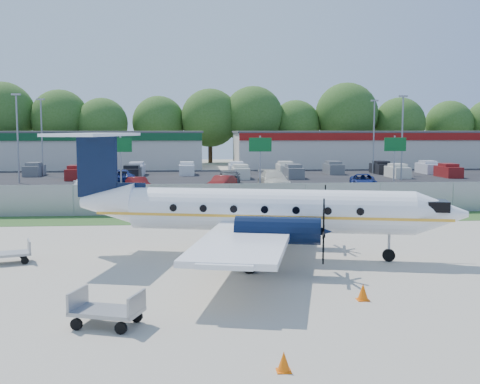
{
  "coord_description": "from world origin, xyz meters",
  "views": [
    {
      "loc": [
        -2.52,
        -24.72,
        5.54
      ],
      "look_at": [
        0.0,
        6.0,
        2.3
      ],
      "focal_mm": 45.0,
      "sensor_mm": 36.0,
      "label": 1
    }
  ],
  "objects": [
    {
      "name": "ground",
      "position": [
        0.0,
        0.0,
        0.0
      ],
      "size": [
        170.0,
        170.0,
        0.0
      ],
      "primitive_type": "plane",
      "color": "#B9B09C",
      "rests_on": "ground"
    },
    {
      "name": "light_pole_nw",
      "position": [
        -20.0,
        38.0,
        5.23
      ],
      "size": [
        0.9,
        0.35,
        9.09
      ],
      "color": "gray",
      "rests_on": "ground"
    },
    {
      "name": "far_parking_rows",
      "position": [
        0.0,
        45.0,
        0.0
      ],
      "size": [
        56.0,
        10.0,
        1.6
      ],
      "primitive_type": null,
      "color": "gray",
      "rests_on": "ground"
    },
    {
      "name": "light_pole_se",
      "position": [
        20.0,
        48.0,
        5.23
      ],
      "size": [
        0.9,
        0.35,
        9.09
      ],
      "color": "gray",
      "rests_on": "ground"
    },
    {
      "name": "parked_car_g",
      "position": [
        1.36,
        34.84,
        0.0
      ],
      "size": [
        2.49,
        5.26,
        1.48
      ],
      "primitive_type": "imported",
      "rotation": [
        0.0,
        0.0,
        3.06
      ],
      "color": "#595B5E",
      "rests_on": "ground"
    },
    {
      "name": "sign_left",
      "position": [
        -8.0,
        22.91,
        3.61
      ],
      "size": [
        1.8,
        0.26,
        5.0
      ],
      "color": "gray",
      "rests_on": "ground"
    },
    {
      "name": "parked_car_c",
      "position": [
        0.24,
        28.44,
        0.0
      ],
      "size": [
        3.02,
        4.54,
        1.41
      ],
      "primitive_type": "imported",
      "rotation": [
        0.0,
        0.0,
        -0.39
      ],
      "color": "maroon",
      "rests_on": "ground"
    },
    {
      "name": "aircraft",
      "position": [
        0.49,
        0.7,
        2.07
      ],
      "size": [
        17.56,
        17.18,
        5.36
      ],
      "color": "white",
      "rests_on": "ground"
    },
    {
      "name": "light_pole_sw",
      "position": [
        -20.0,
        48.0,
        5.23
      ],
      "size": [
        0.9,
        0.35,
        9.09
      ],
      "color": "gray",
      "rests_on": "ground"
    },
    {
      "name": "perimeter_fence",
      "position": [
        0.0,
        14.0,
        1.0
      ],
      "size": [
        120.0,
        0.06,
        1.99
      ],
      "color": "gray",
      "rests_on": "ground"
    },
    {
      "name": "sign_mid",
      "position": [
        3.0,
        22.91,
        3.61
      ],
      "size": [
        1.8,
        0.26,
        5.0
      ],
      "color": "gray",
      "rests_on": "ground"
    },
    {
      "name": "parking_lot",
      "position": [
        0.0,
        40.0,
        0.01
      ],
      "size": [
        170.0,
        32.0,
        0.02
      ],
      "primitive_type": "cube",
      "color": "black",
      "rests_on": "ground"
    },
    {
      "name": "sign_right",
      "position": [
        14.0,
        22.91,
        3.61
      ],
      "size": [
        1.8,
        0.26,
        5.0
      ],
      "color": "gray",
      "rests_on": "ground"
    },
    {
      "name": "grass_verge",
      "position": [
        0.0,
        12.0,
        0.01
      ],
      "size": [
        170.0,
        4.0,
        0.02
      ],
      "primitive_type": "cube",
      "color": "#2D561E",
      "rests_on": "ground"
    },
    {
      "name": "road_car_mid",
      "position": [
        1.0,
        19.79,
        0.0
      ],
      "size": [
        4.23,
        2.8,
        1.32
      ],
      "primitive_type": "imported",
      "rotation": [
        0.0,
        0.0,
        -1.96
      ],
      "color": "silver",
      "rests_on": "ground"
    },
    {
      "name": "building_east",
      "position": [
        26.0,
        61.98,
        2.63
      ],
      "size": [
        44.4,
        12.4,
        5.24
      ],
      "color": "beige",
      "rests_on": "ground"
    },
    {
      "name": "building_west",
      "position": [
        -24.0,
        61.98,
        2.63
      ],
      "size": [
        46.4,
        12.4,
        5.24
      ],
      "color": "beige",
      "rests_on": "ground"
    },
    {
      "name": "cone_nose",
      "position": [
        3.02,
        -6.06,
        0.26
      ],
      "size": [
        0.39,
        0.39,
        0.55
      ],
      "color": "#FF6408",
      "rests_on": "ground"
    },
    {
      "name": "light_pole_ne",
      "position": [
        20.0,
        38.0,
        5.23
      ],
      "size": [
        0.9,
        0.35,
        9.09
      ],
      "color": "gray",
      "rests_on": "ground"
    },
    {
      "name": "parked_car_d",
      "position": [
        5.05,
        29.86,
        0.0
      ],
      "size": [
        2.56,
        5.95,
        1.71
      ],
      "primitive_type": "imported",
      "rotation": [
        0.0,
        0.0,
        0.03
      ],
      "color": "beige",
      "rests_on": "ground"
    },
    {
      "name": "baggage_cart_far",
      "position": [
        -4.91,
        -8.01,
        0.47
      ],
      "size": [
        2.18,
        1.7,
        1.0
      ],
      "color": "gray",
      "rests_on": "ground"
    },
    {
      "name": "parked_car_f",
      "position": [
        -9.4,
        34.21,
        0.0
      ],
      "size": [
        3.65,
        6.25,
        1.63
      ],
      "primitive_type": "imported",
      "rotation": [
        0.0,
        0.0,
        3.31
      ],
      "color": "navy",
      "rests_on": "ground"
    },
    {
      "name": "cone_port_wing",
      "position": [
        -0.43,
        -11.57,
        0.22
      ],
      "size": [
        0.33,
        0.33,
        0.48
      ],
      "color": "#FF6408",
      "rests_on": "ground"
    },
    {
      "name": "baggage_cart_near",
      "position": [
        -10.08,
        0.44,
        0.42
      ],
      "size": [
        1.97,
        1.54,
        0.91
      ],
      "color": "gray",
      "rests_on": "ground"
    },
    {
      "name": "parked_car_e",
      "position": [
        13.3,
        29.28,
        0.0
      ],
      "size": [
        3.4,
        5.45,
        1.41
      ],
      "primitive_type": "imported",
      "rotation": [
        0.0,
        0.0,
        -0.23
      ],
      "color": "navy",
      "rests_on": "ground"
    },
    {
      "name": "access_road",
      "position": [
        0.0,
        19.0,
        0.01
      ],
      "size": [
        170.0,
        8.0,
        0.02
      ],
      "primitive_type": "cube",
      "color": "black",
      "rests_on": "ground"
    },
    {
      "name": "parked_car_b",
      "position": [
        -7.13,
        28.34,
        0.0
      ],
      "size": [
        2.68,
        4.26,
        1.33
      ],
      "primitive_type": "imported",
      "rotation": [
        0.0,
        0.0,
        0.35
      ],
      "color": "maroon",
      "rests_on": "ground"
    },
    {
      "name": "tree_line",
      "position": [
        0.0,
        74.0,
        0.0
      ],
      "size": [
        112.0,
        6.0,
        14.0
      ],
      "primitive_type": null,
      "color": "#2C5418",
      "rests_on": "ground"
    },
    {
      "name": "parked_car_a",
      "position": [
        -11.64,
        28.68,
        0.0
      ],
      "size": [
        2.49,
        5.43,
        1.54
      ],
      "primitive_type": "imported",
      "rotation": [
        0.0,
        0.0,
        0.06
      ],
      "color": "silver",
      "rests_on": "ground"
    },
    {
      "name": "cone_starboard_wing",
      "position": [
        -0.87,
        8.17,
        0.23
      ],
      "size": [
        0.35,
        0.35,
        0.5
      ],
      "color": "#FF6408",
      "rests_on": "ground"
    }
  ]
}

